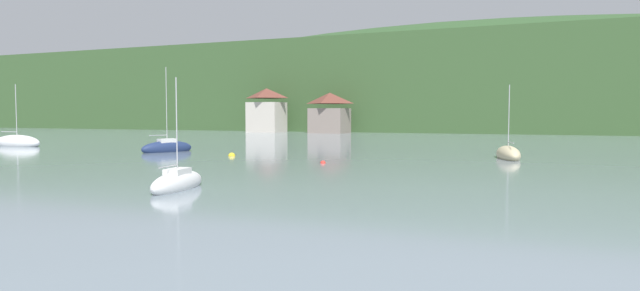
{
  "coord_description": "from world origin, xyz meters",
  "views": [
    {
      "loc": [
        10.26,
        9.28,
        3.33
      ],
      "look_at": [
        0.0,
        34.04,
        1.79
      ],
      "focal_mm": 30.22,
      "sensor_mm": 36.0,
      "label": 1
    }
  ],
  "objects_px": {
    "sailboat_far_1": "(508,154)",
    "sailboat_mid_6": "(178,183)",
    "mooring_buoy_near": "(232,156)",
    "mooring_buoy_mid": "(323,163)",
    "shore_building_westcentral": "(330,113)",
    "sailboat_far_4": "(17,143)",
    "shore_building_west": "(267,111)",
    "sailboat_far_5": "(167,148)"
  },
  "relations": [
    {
      "from": "sailboat_far_1",
      "to": "sailboat_mid_6",
      "type": "height_order",
      "value": "sailboat_far_1"
    },
    {
      "from": "sailboat_mid_6",
      "to": "mooring_buoy_near",
      "type": "height_order",
      "value": "sailboat_mid_6"
    },
    {
      "from": "mooring_buoy_mid",
      "to": "sailboat_far_1",
      "type": "bearing_deg",
      "value": 38.62
    },
    {
      "from": "shore_building_westcentral",
      "to": "sailboat_far_1",
      "type": "relative_size",
      "value": 1.23
    },
    {
      "from": "sailboat_mid_6",
      "to": "mooring_buoy_mid",
      "type": "bearing_deg",
      "value": -13.65
    },
    {
      "from": "sailboat_far_4",
      "to": "sailboat_mid_6",
      "type": "height_order",
      "value": "sailboat_far_4"
    },
    {
      "from": "shore_building_west",
      "to": "sailboat_far_4",
      "type": "height_order",
      "value": "shore_building_west"
    },
    {
      "from": "sailboat_far_4",
      "to": "sailboat_mid_6",
      "type": "bearing_deg",
      "value": -30.23
    },
    {
      "from": "sailboat_far_4",
      "to": "mooring_buoy_mid",
      "type": "xyz_separation_m",
      "value": [
        37.87,
        -6.45,
        -0.38
      ]
    },
    {
      "from": "sailboat_mid_6",
      "to": "sailboat_far_5",
      "type": "bearing_deg",
      "value": 30.26
    },
    {
      "from": "sailboat_far_1",
      "to": "mooring_buoy_mid",
      "type": "bearing_deg",
      "value": 114.97
    },
    {
      "from": "sailboat_far_5",
      "to": "sailboat_mid_6",
      "type": "relative_size",
      "value": 1.5
    },
    {
      "from": "shore_building_west",
      "to": "sailboat_far_4",
      "type": "relative_size",
      "value": 1.19
    },
    {
      "from": "sailboat_mid_6",
      "to": "sailboat_far_1",
      "type": "bearing_deg",
      "value": -37.29
    },
    {
      "from": "shore_building_west",
      "to": "sailboat_mid_6",
      "type": "xyz_separation_m",
      "value": [
        33.84,
        -71.63,
        -3.78
      ]
    },
    {
      "from": "sailboat_far_1",
      "to": "sailboat_mid_6",
      "type": "bearing_deg",
      "value": 138.18
    },
    {
      "from": "shore_building_west",
      "to": "sailboat_mid_6",
      "type": "relative_size",
      "value": 1.58
    },
    {
      "from": "shore_building_west",
      "to": "sailboat_mid_6",
      "type": "height_order",
      "value": "shore_building_west"
    },
    {
      "from": "mooring_buoy_near",
      "to": "shore_building_westcentral",
      "type": "bearing_deg",
      "value": 103.35
    },
    {
      "from": "sailboat_far_4",
      "to": "mooring_buoy_near",
      "type": "height_order",
      "value": "sailboat_far_4"
    },
    {
      "from": "sailboat_mid_6",
      "to": "mooring_buoy_mid",
      "type": "xyz_separation_m",
      "value": [
        1.14,
        14.42,
        -0.29
      ]
    },
    {
      "from": "shore_building_westcentral",
      "to": "sailboat_far_1",
      "type": "distance_m",
      "value": 58.87
    },
    {
      "from": "shore_building_westcentral",
      "to": "mooring_buoy_mid",
      "type": "xyz_separation_m",
      "value": [
        22.11,
        -57.4,
        -3.6
      ]
    },
    {
      "from": "shore_building_westcentral",
      "to": "sailboat_mid_6",
      "type": "distance_m",
      "value": 74.89
    },
    {
      "from": "shore_building_westcentral",
      "to": "mooring_buoy_near",
      "type": "relative_size",
      "value": 13.03
    },
    {
      "from": "shore_building_westcentral",
      "to": "sailboat_far_5",
      "type": "xyz_separation_m",
      "value": [
        4.86,
        -52.19,
        -3.24
      ]
    },
    {
      "from": "mooring_buoy_near",
      "to": "sailboat_far_4",
      "type": "bearing_deg",
      "value": 173.46
    },
    {
      "from": "shore_building_westcentral",
      "to": "sailboat_far_1",
      "type": "xyz_separation_m",
      "value": [
        33.62,
        -48.21,
        -3.29
      ]
    },
    {
      "from": "shore_building_westcentral",
      "to": "sailboat_far_5",
      "type": "bearing_deg",
      "value": -84.68
    },
    {
      "from": "sailboat_far_1",
      "to": "sailboat_far_5",
      "type": "height_order",
      "value": "sailboat_far_5"
    },
    {
      "from": "sailboat_mid_6",
      "to": "mooring_buoy_mid",
      "type": "distance_m",
      "value": 14.47
    },
    {
      "from": "mooring_buoy_near",
      "to": "mooring_buoy_mid",
      "type": "height_order",
      "value": "mooring_buoy_near"
    },
    {
      "from": "shore_building_west",
      "to": "mooring_buoy_near",
      "type": "bearing_deg",
      "value": -64.53
    },
    {
      "from": "shore_building_west",
      "to": "sailboat_far_5",
      "type": "bearing_deg",
      "value": -71.17
    },
    {
      "from": "sailboat_far_1",
      "to": "sailboat_mid_6",
      "type": "distance_m",
      "value": 26.78
    },
    {
      "from": "shore_building_west",
      "to": "sailboat_far_5",
      "type": "xyz_separation_m",
      "value": [
        17.73,
        -52.0,
        -3.71
      ]
    },
    {
      "from": "mooring_buoy_near",
      "to": "sailboat_mid_6",
      "type": "bearing_deg",
      "value": -65.27
    },
    {
      "from": "sailboat_far_1",
      "to": "sailboat_far_4",
      "type": "xyz_separation_m",
      "value": [
        -49.37,
        -2.74,
        0.07
      ]
    },
    {
      "from": "shore_building_west",
      "to": "shore_building_westcentral",
      "type": "bearing_deg",
      "value": 0.83
    },
    {
      "from": "mooring_buoy_mid",
      "to": "shore_building_west",
      "type": "bearing_deg",
      "value": 121.44
    },
    {
      "from": "shore_building_westcentral",
      "to": "shore_building_west",
      "type": "bearing_deg",
      "value": -179.17
    },
    {
      "from": "sailboat_far_5",
      "to": "mooring_buoy_near",
      "type": "bearing_deg",
      "value": -84.72
    }
  ]
}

